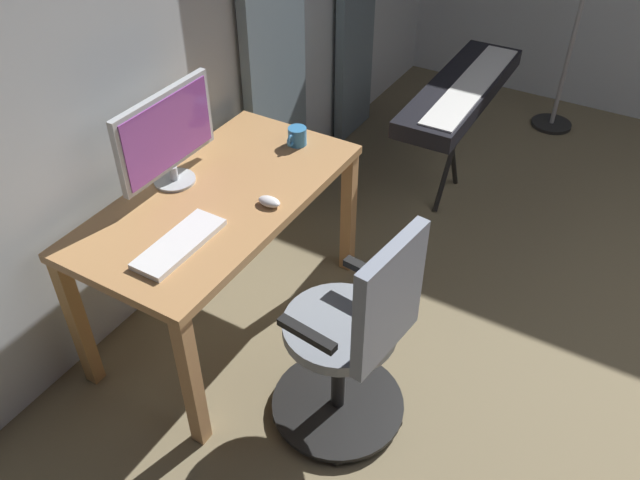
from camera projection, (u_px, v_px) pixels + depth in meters
name	position (u px, v px, depth m)	size (l,w,h in m)	color
back_room_partition	(207.00, 4.00, 3.02)	(5.09, 0.10, 2.51)	silver
curtain_right_panel	(273.00, 19.00, 3.33)	(0.52, 0.06, 2.18)	slate
desk	(220.00, 213.00, 2.80)	(1.32, 0.68, 0.74)	tan
office_chair	(353.00, 343.00, 2.45)	(0.56, 0.56, 1.01)	black
computer_monitor	(167.00, 135.00, 2.67)	(0.55, 0.18, 0.41)	#B7BCC1
computer_keyboard	(180.00, 244.00, 2.46)	(0.40, 0.15, 0.02)	white
computer_mouse	(269.00, 202.00, 2.66)	(0.06, 0.10, 0.04)	white
mug_coffee	(297.00, 136.00, 3.02)	(0.13, 0.09, 0.09)	teal
piano_keyboard	(461.00, 92.00, 3.54)	(1.19, 0.34, 0.77)	black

